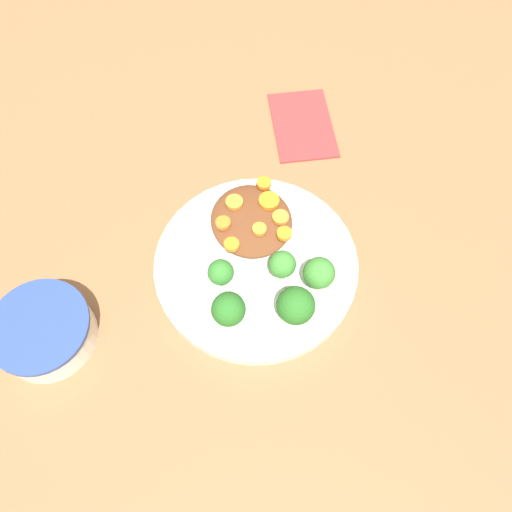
# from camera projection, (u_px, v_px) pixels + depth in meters

# --- Properties ---
(ground_plane) EXTENTS (4.00, 4.00, 0.00)m
(ground_plane) POSITION_uv_depth(u_px,v_px,m) (256.00, 268.00, 0.65)
(ground_plane) COLOR #8C603D
(plate) EXTENTS (0.26, 0.26, 0.02)m
(plate) POSITION_uv_depth(u_px,v_px,m) (256.00, 264.00, 0.64)
(plate) COLOR silver
(plate) RESTS_ON ground_plane
(dip_bowl) EXTENTS (0.12, 0.12, 0.04)m
(dip_bowl) POSITION_uv_depth(u_px,v_px,m) (43.00, 328.00, 0.59)
(dip_bowl) COLOR white
(dip_bowl) RESTS_ON ground_plane
(stew_mound) EXTENTS (0.11, 0.11, 0.02)m
(stew_mound) POSITION_uv_depth(u_px,v_px,m) (251.00, 220.00, 0.65)
(stew_mound) COLOR brown
(stew_mound) RESTS_ON plate
(broccoli_floret_0) EXTENTS (0.03, 0.03, 0.05)m
(broccoli_floret_0) POSITION_uv_depth(u_px,v_px,m) (282.00, 265.00, 0.60)
(broccoli_floret_0) COLOR #7FA85B
(broccoli_floret_0) RESTS_ON plate
(broccoli_floret_1) EXTENTS (0.03, 0.03, 0.04)m
(broccoli_floret_1) POSITION_uv_depth(u_px,v_px,m) (221.00, 273.00, 0.60)
(broccoli_floret_1) COLOR #759E51
(broccoli_floret_1) RESTS_ON plate
(broccoli_floret_2) EXTENTS (0.04, 0.04, 0.05)m
(broccoli_floret_2) POSITION_uv_depth(u_px,v_px,m) (228.00, 310.00, 0.57)
(broccoli_floret_2) COLOR #7FA85B
(broccoli_floret_2) RESTS_ON plate
(broccoli_floret_3) EXTENTS (0.05, 0.05, 0.06)m
(broccoli_floret_3) POSITION_uv_depth(u_px,v_px,m) (296.00, 306.00, 0.57)
(broccoli_floret_3) COLOR #759E51
(broccoli_floret_3) RESTS_ON plate
(broccoli_floret_4) EXTENTS (0.04, 0.04, 0.05)m
(broccoli_floret_4) POSITION_uv_depth(u_px,v_px,m) (319.00, 274.00, 0.60)
(broccoli_floret_4) COLOR #7FA85B
(broccoli_floret_4) RESTS_ON plate
(carrot_slice_0) EXTENTS (0.03, 0.03, 0.01)m
(carrot_slice_0) POSITION_uv_depth(u_px,v_px,m) (269.00, 201.00, 0.65)
(carrot_slice_0) COLOR orange
(carrot_slice_0) RESTS_ON stew_mound
(carrot_slice_1) EXTENTS (0.02, 0.02, 0.01)m
(carrot_slice_1) POSITION_uv_depth(u_px,v_px,m) (280.00, 217.00, 0.64)
(carrot_slice_1) COLOR orange
(carrot_slice_1) RESTS_ON stew_mound
(carrot_slice_2) EXTENTS (0.02, 0.02, 0.01)m
(carrot_slice_2) POSITION_uv_depth(u_px,v_px,m) (259.00, 229.00, 0.63)
(carrot_slice_2) COLOR orange
(carrot_slice_2) RESTS_ON stew_mound
(carrot_slice_3) EXTENTS (0.02, 0.02, 0.01)m
(carrot_slice_3) POSITION_uv_depth(u_px,v_px,m) (233.00, 203.00, 0.65)
(carrot_slice_3) COLOR orange
(carrot_slice_3) RESTS_ON stew_mound
(carrot_slice_4) EXTENTS (0.02, 0.02, 0.01)m
(carrot_slice_4) POSITION_uv_depth(u_px,v_px,m) (284.00, 234.00, 0.63)
(carrot_slice_4) COLOR orange
(carrot_slice_4) RESTS_ON stew_mound
(carrot_slice_5) EXTENTS (0.02, 0.02, 0.01)m
(carrot_slice_5) POSITION_uv_depth(u_px,v_px,m) (223.00, 223.00, 0.63)
(carrot_slice_5) COLOR orange
(carrot_slice_5) RESTS_ON stew_mound
(carrot_slice_6) EXTENTS (0.02, 0.02, 0.01)m
(carrot_slice_6) POSITION_uv_depth(u_px,v_px,m) (232.00, 244.00, 0.62)
(carrot_slice_6) COLOR orange
(carrot_slice_6) RESTS_ON stew_mound
(carrot_slice_7) EXTENTS (0.02, 0.02, 0.01)m
(carrot_slice_7) POSITION_uv_depth(u_px,v_px,m) (264.00, 183.00, 0.66)
(carrot_slice_7) COLOR orange
(carrot_slice_7) RESTS_ON stew_mound
(napkin) EXTENTS (0.16, 0.12, 0.01)m
(napkin) POSITION_uv_depth(u_px,v_px,m) (303.00, 124.00, 0.76)
(napkin) COLOR #B73333
(napkin) RESTS_ON ground_plane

